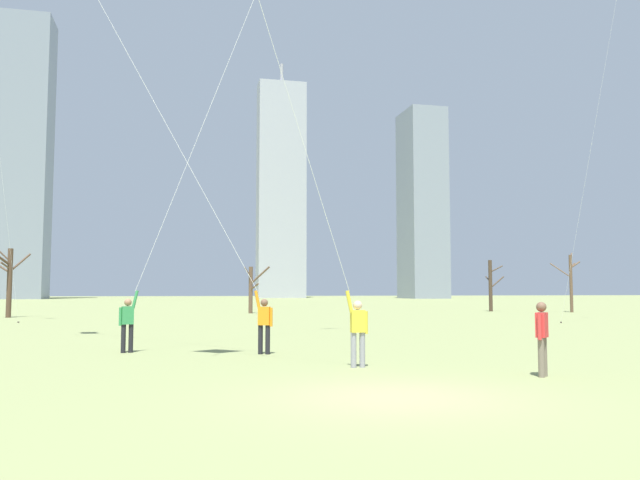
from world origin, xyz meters
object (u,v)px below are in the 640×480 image
at_px(kite_flyer_foreground_left_blue, 198,196).
at_px(bare_tree_left_of_center, 491,285).
at_px(bystander_strolling_midfield, 542,335).
at_px(kite_flyer_midfield_right_pink, 175,203).
at_px(kite_flyer_far_back_orange, 308,166).
at_px(bare_tree_leftmost, 9,278).
at_px(bare_tree_center, 571,280).
at_px(bare_tree_far_right_edge, 252,288).

xyz_separation_m(kite_flyer_foreground_left_blue, bare_tree_left_of_center, (26.96, 32.71, -2.38)).
bearing_deg(bystander_strolling_midfield, kite_flyer_midfield_right_pink, 134.03).
height_order(kite_flyer_far_back_orange, bare_tree_leftmost, kite_flyer_far_back_orange).
distance_m(bystander_strolling_midfield, bare_tree_center, 44.09).
bearing_deg(bystander_strolling_midfield, bare_tree_left_of_center, 63.58).
bearing_deg(kite_flyer_foreground_left_blue, bystander_strolling_midfield, -44.79).
distance_m(kite_flyer_foreground_left_blue, bare_tree_center, 43.53).
xyz_separation_m(kite_flyer_foreground_left_blue, bare_tree_leftmost, (-11.73, 28.12, -2.05)).
relative_size(kite_flyer_far_back_orange, bare_tree_leftmost, 3.40).
xyz_separation_m(bare_tree_center, bare_tree_left_of_center, (-5.49, 3.75, -0.39)).
bearing_deg(bare_tree_left_of_center, kite_flyer_far_back_orange, -123.07).
distance_m(bare_tree_leftmost, bare_tree_far_right_edge, 17.88).
bearing_deg(bystander_strolling_midfield, bare_tree_leftmost, 118.21).
bearing_deg(bare_tree_leftmost, kite_flyer_midfield_right_pink, -67.84).
height_order(bare_tree_leftmost, bare_tree_far_right_edge, bare_tree_leftmost).
xyz_separation_m(bystander_strolling_midfield, bare_tree_center, (25.27, 36.08, 1.84)).
height_order(bare_tree_leftmost, bare_tree_center, bare_tree_center).
bearing_deg(bare_tree_center, bare_tree_leftmost, -178.92).
distance_m(kite_flyer_midfield_right_pink, bare_tree_center, 43.39).
distance_m(kite_flyer_far_back_orange, bare_tree_center, 45.43).
bearing_deg(kite_flyer_foreground_left_blue, bare_tree_left_of_center, 50.50).
bearing_deg(bare_tree_far_right_edge, bystander_strolling_midfield, -87.69).
distance_m(bare_tree_leftmost, bare_tree_center, 44.19).
distance_m(kite_flyer_midfield_right_pink, bare_tree_far_right_edge, 32.27).
bearing_deg(bare_tree_leftmost, bare_tree_left_of_center, 6.76).
bearing_deg(bare_tree_leftmost, bare_tree_center, 1.08).
distance_m(kite_flyer_midfield_right_pink, bare_tree_left_of_center, 42.12).
bearing_deg(bare_tree_left_of_center, bare_tree_leftmost, -173.24).
height_order(kite_flyer_midfield_right_pink, bare_tree_center, kite_flyer_midfield_right_pink).
distance_m(kite_flyer_midfield_right_pink, kite_flyer_far_back_orange, 6.79).
relative_size(kite_flyer_foreground_left_blue, bare_tree_far_right_edge, 4.72).
xyz_separation_m(kite_flyer_midfield_right_pink, bare_tree_far_right_edge, (6.26, 31.55, -2.58)).
bearing_deg(bystander_strolling_midfield, bare_tree_center, 54.99).
xyz_separation_m(kite_flyer_midfield_right_pink, bare_tree_center, (33.14, 27.94, -1.90)).
bearing_deg(bystander_strolling_midfield, kite_flyer_far_back_orange, 156.48).
bearing_deg(kite_flyer_midfield_right_pink, bare_tree_leftmost, 112.16).
bearing_deg(kite_flyer_foreground_left_blue, bare_tree_center, 41.74).
bearing_deg(kite_flyer_far_back_orange, bare_tree_far_right_edge, 85.15).
distance_m(kite_flyer_foreground_left_blue, bystander_strolling_midfield, 10.81).
height_order(kite_flyer_midfield_right_pink, bare_tree_left_of_center, kite_flyer_midfield_right_pink).
relative_size(bare_tree_leftmost, bare_tree_far_right_edge, 1.25).
bearing_deg(bare_tree_far_right_edge, kite_flyer_foreground_left_blue, -99.71).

